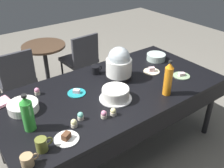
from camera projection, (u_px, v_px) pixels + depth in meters
ground at (112, 146)px, 2.80m from camera, size 9.00×9.00×0.00m
potluck_table at (112, 94)px, 2.45m from camera, size 2.20×1.10×0.75m
frosted_layer_cake at (116, 94)px, 2.24m from camera, size 0.30×0.30×0.11m
slow_cooker at (119, 64)px, 2.52m from camera, size 0.27×0.27×0.34m
glass_salad_bowl at (156, 57)px, 2.96m from camera, size 0.22×0.22×0.07m
ceramic_snack_bowl at (23, 107)px, 2.10m from camera, size 0.25×0.25×0.07m
dessert_plate_white at (66, 138)px, 1.81m from camera, size 0.18×0.18×0.05m
dessert_plate_sage at (181, 75)px, 2.63m from camera, size 0.17×0.17×0.04m
dessert_plate_teal at (77, 92)px, 2.34m from camera, size 0.17×0.17×0.04m
dessert_plate_cream at (152, 71)px, 2.71m from camera, size 0.17×0.17×0.05m
cupcake_lemon at (122, 58)px, 2.95m from camera, size 0.05×0.05×0.07m
cupcake_berry at (104, 114)px, 2.01m from camera, size 0.05×0.05×0.07m
cupcake_rose at (37, 91)px, 2.32m from camera, size 0.05×0.05×0.07m
cupcake_cocoa at (81, 116)px, 2.00m from camera, size 0.05×0.05×0.07m
cupcake_mint at (74, 123)px, 1.92m from camera, size 0.05×0.05×0.07m
cupcake_vanilla at (113, 112)px, 2.04m from camera, size 0.05×0.05×0.07m
soda_bottle_orange_juice at (168, 79)px, 2.25m from camera, size 0.08×0.08×0.34m
soda_bottle_lime_soda at (28, 114)px, 1.84m from camera, size 0.09×0.09×0.31m
coffee_mug_olive at (42, 144)px, 1.70m from camera, size 0.12×0.08×0.10m
coffee_mug_tan at (28, 160)px, 1.59m from camera, size 0.12×0.08×0.08m
coffee_mug_black at (96, 70)px, 2.66m from camera, size 0.13×0.09×0.08m
paper_napkin_stack at (2, 102)px, 2.20m from camera, size 0.16×0.16×0.02m
maroon_chair_left at (16, 76)px, 3.17m from camera, size 0.44×0.44×0.85m
maroon_chair_right at (81, 57)px, 3.66m from camera, size 0.46×0.46×0.85m
round_cafe_table at (46, 60)px, 3.58m from camera, size 0.60×0.60×0.72m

